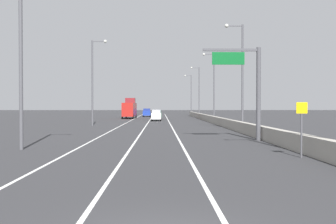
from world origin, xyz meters
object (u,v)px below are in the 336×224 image
Objects in this scene: lamp_post_right_second at (241,70)px; lamp_post_right_fourth at (198,89)px; overhead_sign_gantry at (249,82)px; lamp_post_right_fifth at (190,92)px; lamp_post_right_third at (213,83)px; box_truck at (130,109)px; car_blue_0 at (147,113)px; speed_advisory_sign at (302,125)px; lamp_post_left_near at (24,44)px; car_green_2 at (157,115)px; lamp_post_left_mid at (94,77)px; car_white_1 at (156,115)px.

lamp_post_right_second is 48.48m from lamp_post_right_fourth.
overhead_sign_gantry is 84.83m from lamp_post_right_fifth.
box_truck is at bearing 133.35° from lamp_post_right_third.
overhead_sign_gantry is at bearing -91.30° from lamp_post_right_fifth.
lamp_post_right_third is 32.54m from car_blue_0.
lamp_post_right_third reaches higher than box_truck.
car_blue_0 is at bearing 156.88° from lamp_post_right_fourth.
lamp_post_right_fourth is at bearing 25.64° from box_truck.
lamp_post_left_near is at bearing 165.64° from speed_advisory_sign.
overhead_sign_gantry reaches higher than box_truck.
lamp_post_left_near is (-17.65, -18.24, 0.00)m from lamp_post_right_second.
overhead_sign_gantry is at bearing 92.45° from speed_advisory_sign.
speed_advisory_sign is at bearing -81.81° from car_green_2.
car_white_1 is at bearing 63.26° from lamp_post_left_mid.
box_truck is (-3.31, -12.77, 1.03)m from car_blue_0.
car_green_2 is (-9.69, -38.06, -5.80)m from lamp_post_right_fifth.
lamp_post_right_fourth is at bearing 89.94° from lamp_post_right_second.
car_blue_0 reaches higher than car_green_2.
speed_advisory_sign reaches higher than car_white_1.
lamp_post_right_fifth reaches higher than speed_advisory_sign.
lamp_post_right_fourth and lamp_post_left_mid have the same top height.
lamp_post_right_third is 24.24m from lamp_post_right_fourth.
lamp_post_right_fifth reaches higher than car_blue_0.
lamp_post_right_third is at bearing -67.07° from car_blue_0.
overhead_sign_gantry is 0.63× the size of lamp_post_right_second.
lamp_post_right_second reaches higher than car_blue_0.
lamp_post_right_fourth is at bearing 88.86° from speed_advisory_sign.
lamp_post_left_near reaches higher than speed_advisory_sign.
lamp_post_right_third is at bearing 67.20° from lamp_post_left_near.
lamp_post_left_mid is at bearing -143.91° from lamp_post_right_third.
car_white_1 is (2.60, -26.05, -0.00)m from car_blue_0.
speed_advisory_sign is at bearing -91.14° from lamp_post_right_fourth.
speed_advisory_sign is 0.25× the size of lamp_post_left_near.
lamp_post_right_fourth is (-0.15, 24.24, 0.00)m from lamp_post_right_third.
car_green_2 is at bearing 133.19° from lamp_post_right_third.
lamp_post_right_second is at bearing -30.85° from lamp_post_left_mid.
lamp_post_right_fourth and lamp_post_left_near have the same top height.
box_truck is at bearing -116.33° from lamp_post_right_fifth.
lamp_post_left_mid is at bearing -106.46° from lamp_post_right_fifth.
lamp_post_right_third is at bearing 36.09° from lamp_post_left_mid.
lamp_post_right_fourth is 2.97× the size of car_green_2.
car_blue_0 is (-12.33, 5.26, -5.71)m from lamp_post_right_fourth.
car_white_1 is at bearing -90.85° from car_green_2.
lamp_post_left_mid is 43.67m from car_blue_0.
lamp_post_left_mid is at bearing -115.83° from lamp_post_right_fourth.
overhead_sign_gantry is 0.63× the size of lamp_post_right_fifth.
lamp_post_right_fifth is (0.07, 24.24, 0.00)m from lamp_post_right_fourth.
lamp_post_right_second is 1.38× the size of box_truck.
car_white_1 is at bearing 80.15° from lamp_post_left_near.
overhead_sign_gantry is 10.77m from speed_advisory_sign.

